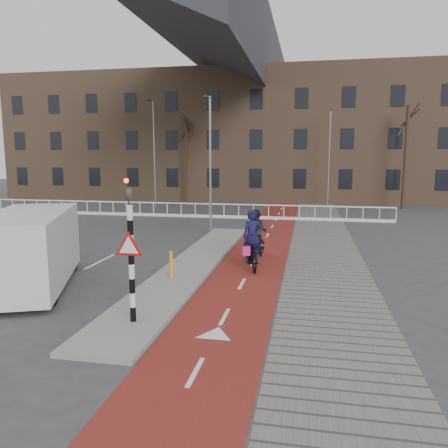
# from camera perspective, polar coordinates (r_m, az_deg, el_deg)

# --- Properties ---
(ground) EXTENTS (120.00, 120.00, 0.00)m
(ground) POSITION_cam_1_polar(r_m,az_deg,el_deg) (12.86, -5.75, -9.98)
(ground) COLOR #38383A
(ground) RESTS_ON ground
(bike_lane) EXTENTS (2.50, 60.00, 0.01)m
(bike_lane) POSITION_cam_1_polar(r_m,az_deg,el_deg) (22.13, 5.46, -1.96)
(bike_lane) COLOR maroon
(bike_lane) RESTS_ON ground
(sidewalk) EXTENTS (3.00, 60.00, 0.01)m
(sidewalk) POSITION_cam_1_polar(r_m,az_deg,el_deg) (22.05, 12.72, -2.18)
(sidewalk) COLOR slate
(sidewalk) RESTS_ON ground
(curb_island) EXTENTS (1.80, 16.00, 0.12)m
(curb_island) POSITION_cam_1_polar(r_m,az_deg,el_deg) (16.72, -4.12, -5.30)
(curb_island) COLOR gray
(curb_island) RESTS_ON ground
(traffic_signal) EXTENTS (0.80, 0.80, 3.68)m
(traffic_signal) POSITION_cam_1_polar(r_m,az_deg,el_deg) (10.70, -12.11, -2.95)
(traffic_signal) COLOR black
(traffic_signal) RESTS_ON curb_island
(bollard) EXTENTS (0.12, 0.12, 0.90)m
(bollard) POSITION_cam_1_polar(r_m,az_deg,el_deg) (14.68, -6.91, -5.28)
(bollard) COLOR orange
(bollard) RESTS_ON curb_island
(cyclist_near) EXTENTS (1.27, 2.24, 2.18)m
(cyclist_near) POSITION_cam_1_polar(r_m,az_deg,el_deg) (16.17, 3.70, -3.30)
(cyclist_near) COLOR black
(cyclist_near) RESTS_ON bike_lane
(cyclist_far) EXTENTS (0.99, 1.97, 2.03)m
(cyclist_far) POSITION_cam_1_polar(r_m,az_deg,el_deg) (17.64, 4.29, -1.93)
(cyclist_far) COLOR black
(cyclist_far) RESTS_ON bike_lane
(van) EXTENTS (4.11, 6.00, 2.39)m
(van) POSITION_cam_1_polar(r_m,az_deg,el_deg) (15.06, -24.10, -2.96)
(van) COLOR silver
(van) RESTS_ON ground
(railing) EXTENTS (28.00, 0.10, 0.99)m
(railing) POSITION_cam_1_polar(r_m,az_deg,el_deg) (30.14, -5.62, 1.50)
(railing) COLOR silver
(railing) RESTS_ON ground
(townhouse_row) EXTENTS (46.00, 10.00, 15.90)m
(townhouse_row) POSITION_cam_1_polar(r_m,az_deg,el_deg) (44.29, 2.48, 13.60)
(townhouse_row) COLOR #7F6047
(townhouse_row) RESTS_ON ground
(tree_mid) EXTENTS (0.27, 0.27, 7.45)m
(tree_mid) POSITION_cam_1_polar(r_m,az_deg,el_deg) (39.10, -4.91, 8.21)
(tree_mid) COLOR black
(tree_mid) RESTS_ON ground
(tree_right) EXTENTS (0.28, 0.28, 8.04)m
(tree_right) POSITION_cam_1_polar(r_m,az_deg,el_deg) (37.40, 22.62, 8.00)
(tree_right) COLOR black
(tree_right) RESTS_ON ground
(streetlight_near) EXTENTS (0.12, 0.12, 7.21)m
(streetlight_near) POSITION_cam_1_polar(r_m,az_deg,el_deg) (23.26, -1.80, 7.53)
(streetlight_near) COLOR slate
(streetlight_near) RESTS_ON ground
(streetlight_left) EXTENTS (0.12, 0.12, 8.59)m
(streetlight_left) POSITION_cam_1_polar(r_m,az_deg,el_deg) (36.39, -9.09, 8.99)
(streetlight_left) COLOR slate
(streetlight_left) RESTS_ON ground
(streetlight_right) EXTENTS (0.12, 0.12, 7.85)m
(streetlight_right) POSITION_cam_1_polar(r_m,az_deg,el_deg) (36.60, 13.55, 8.27)
(streetlight_right) COLOR slate
(streetlight_right) RESTS_ON ground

